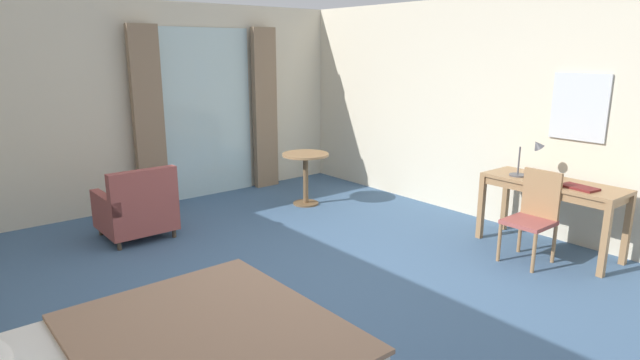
% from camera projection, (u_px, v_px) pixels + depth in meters
% --- Properties ---
extents(ground, '(6.51, 7.53, 0.10)m').
position_uv_depth(ground, '(310.00, 297.00, 4.60)').
color(ground, '#426084').
extents(wall_back, '(6.11, 0.12, 2.67)m').
position_uv_depth(wall_back, '(145.00, 106.00, 6.90)').
color(wall_back, beige).
rests_on(wall_back, ground).
extents(wall_right, '(0.12, 7.13, 2.67)m').
position_uv_depth(wall_right, '(512.00, 113.00, 6.10)').
color(wall_right, beige).
rests_on(wall_right, ground).
extents(balcony_glass_door, '(1.36, 0.02, 2.35)m').
position_uv_depth(balcony_glass_door, '(208.00, 114.00, 7.40)').
color(balcony_glass_door, silver).
rests_on(balcony_glass_door, ground).
extents(curtain_panel_left, '(0.39, 0.10, 2.37)m').
position_uv_depth(curtain_panel_left, '(148.00, 119.00, 6.77)').
color(curtain_panel_left, '#897056').
rests_on(curtain_panel_left, ground).
extents(curtain_panel_right, '(0.38, 0.10, 2.37)m').
position_uv_depth(curtain_panel_right, '(265.00, 109.00, 7.88)').
color(curtain_panel_right, '#897056').
rests_on(curtain_panel_right, ground).
extents(writing_desk, '(0.55, 1.40, 0.75)m').
position_uv_depth(writing_desk, '(552.00, 190.00, 5.38)').
color(writing_desk, '#9E754C').
rests_on(writing_desk, ground).
extents(desk_chair, '(0.43, 0.41, 0.91)m').
position_uv_depth(desk_chair, '(534.00, 213.00, 5.17)').
color(desk_chair, '#9E4C47').
rests_on(desk_chair, ground).
extents(desk_lamp, '(0.28, 0.28, 0.42)m').
position_uv_depth(desk_lamp, '(530.00, 155.00, 5.51)').
color(desk_lamp, '#4C4C51').
rests_on(desk_lamp, writing_desk).
extents(closed_book, '(0.23, 0.36, 0.02)m').
position_uv_depth(closed_book, '(579.00, 187.00, 5.07)').
color(closed_book, maroon).
rests_on(closed_book, writing_desk).
extents(armchair_by_window, '(0.74, 0.73, 0.82)m').
position_uv_depth(armchair_by_window, '(137.00, 210.00, 5.83)').
color(armchair_by_window, '#9E4C47').
rests_on(armchair_by_window, ground).
extents(round_cafe_table, '(0.63, 0.63, 0.71)m').
position_uv_depth(round_cafe_table, '(306.00, 167.00, 7.06)').
color(round_cafe_table, '#9E754C').
rests_on(round_cafe_table, ground).
extents(wall_mirror, '(0.02, 0.58, 0.69)m').
position_uv_depth(wall_mirror, '(579.00, 107.00, 5.41)').
color(wall_mirror, silver).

